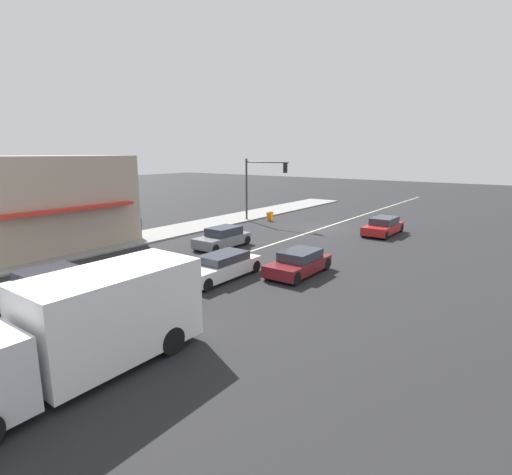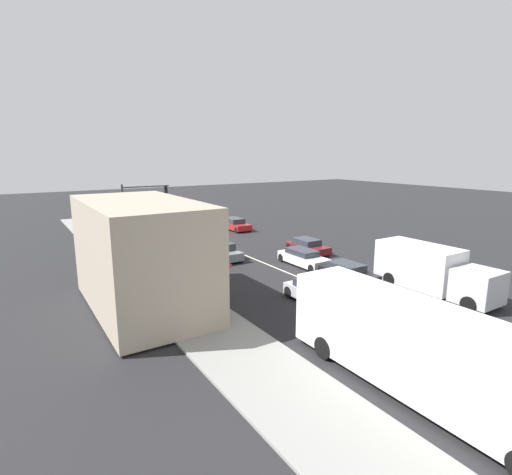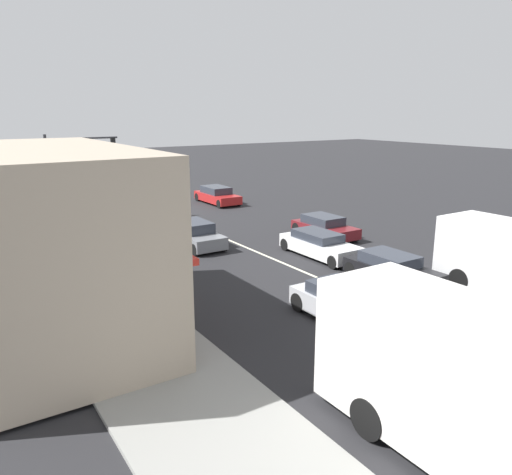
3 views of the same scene
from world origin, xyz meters
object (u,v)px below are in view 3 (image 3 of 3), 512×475
at_px(suv_black, 392,269).
at_px(hatchback_red, 217,195).
at_px(sedan_silver, 347,305).
at_px(traffic_signal_main, 71,163).
at_px(suv_grey, 195,235).
at_px(pedestrian, 78,254).
at_px(van_white, 319,245).
at_px(sedan_maroon, 324,227).
at_px(warning_aframe_sign, 80,213).

bearing_deg(suv_black, hatchback_red, -97.73).
relative_size(hatchback_red, sedan_silver, 1.05).
bearing_deg(traffic_signal_main, sedan_silver, 100.38).
distance_m(suv_grey, hatchback_red, 12.92).
xyz_separation_m(suv_grey, suv_black, (-4.40, 9.89, -0.03)).
bearing_deg(pedestrian, sedan_silver, 122.75).
distance_m(pedestrian, suv_black, 13.65).
bearing_deg(van_white, suv_grey, -49.41).
xyz_separation_m(traffic_signal_main, suv_black, (-8.32, 19.47, -3.28)).
height_order(pedestrian, sedan_maroon, pedestrian).
xyz_separation_m(van_white, sedan_silver, (4.40, 6.71, 0.02)).
height_order(pedestrian, sedan_silver, pedestrian).
bearing_deg(sedan_maroon, suv_black, 69.91).
distance_m(van_white, suv_grey, 6.76).
bearing_deg(warning_aframe_sign, sedan_maroon, 129.55).
relative_size(suv_grey, sedan_maroon, 0.99).
bearing_deg(warning_aframe_sign, suv_black, 110.87).
bearing_deg(pedestrian, traffic_signal_main, -102.96).
distance_m(warning_aframe_sign, suv_black, 21.96).
xyz_separation_m(sedan_maroon, suv_black, (2.80, 7.65, 0.01)).
xyz_separation_m(traffic_signal_main, sedan_silver, (-3.92, 21.43, -3.27)).
relative_size(traffic_signal_main, sedan_silver, 1.30).
distance_m(pedestrian, van_white, 11.45).
distance_m(warning_aframe_sign, sedan_silver, 22.74).
bearing_deg(sedan_maroon, warning_aframe_sign, -50.45).
relative_size(pedestrian, sedan_maroon, 0.41).
bearing_deg(van_white, sedan_maroon, -134.00).
xyz_separation_m(pedestrian, warning_aframe_sign, (-3.10, -12.34, -0.57)).
bearing_deg(warning_aframe_sign, sedan_silver, 98.67).
relative_size(warning_aframe_sign, sedan_silver, 0.19).
distance_m(suv_grey, sedan_maroon, 7.54).
height_order(traffic_signal_main, sedan_maroon, traffic_signal_main).
distance_m(suv_grey, sedan_silver, 11.85).
height_order(traffic_signal_main, warning_aframe_sign, traffic_signal_main).
xyz_separation_m(sedan_maroon, hatchback_red, (-0.00, -12.97, 0.03)).
height_order(suv_black, sedan_silver, sedan_silver).
bearing_deg(traffic_signal_main, van_white, 119.50).
distance_m(van_white, suv_black, 4.76).
height_order(traffic_signal_main, van_white, traffic_signal_main).
relative_size(traffic_signal_main, warning_aframe_sign, 6.69).
relative_size(suv_grey, sedan_silver, 0.95).
distance_m(sedan_maroon, hatchback_red, 12.97).
xyz_separation_m(warning_aframe_sign, van_white, (-7.83, 15.77, 0.19)).
xyz_separation_m(warning_aframe_sign, sedan_silver, (-3.43, 22.48, 0.21)).
height_order(sedan_maroon, sedan_silver, sedan_silver).
distance_m(traffic_signal_main, warning_aframe_sign, 3.66).
relative_size(van_white, sedan_maroon, 1.12).
bearing_deg(suv_grey, sedan_silver, 90.00).
distance_m(warning_aframe_sign, suv_grey, 11.17).
bearing_deg(van_white, pedestrian, -17.43).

